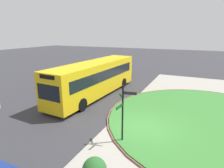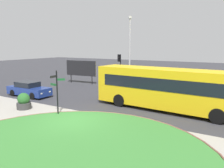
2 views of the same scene
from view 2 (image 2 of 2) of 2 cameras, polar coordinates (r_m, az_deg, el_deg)
ground at (r=15.15m, az=-9.56°, el=-9.24°), size 120.00×120.00×0.00m
sidewalk_paving at (r=13.84m, az=-14.93°, el=-11.22°), size 32.00×8.13×0.02m
grass_island at (r=10.70m, az=-12.49°, el=-17.28°), size 13.81×13.81×0.10m
grass_kerb_ring at (r=10.69m, az=-12.49°, el=-17.26°), size 14.12×14.12×0.11m
signpost_directional at (r=16.40m, az=-13.45°, el=-1.32°), size 1.11×1.06×3.15m
bus_yellow at (r=17.62m, az=13.83°, el=-1.06°), size 11.51×3.10×3.13m
car_near_lane at (r=23.61m, az=-19.83°, el=-1.26°), size 4.52×1.82×1.40m
traffic_light_near at (r=25.05m, az=1.89°, el=4.92°), size 0.48×0.32×3.88m
lamppost_tall at (r=24.49m, az=4.39°, el=7.94°), size 0.32×0.32×7.78m
billboard_left at (r=29.90m, az=-7.65°, el=3.80°), size 4.36×0.57×2.92m
planter_near_signpost at (r=18.98m, az=-20.92°, el=-4.14°), size 1.08×1.08×1.26m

